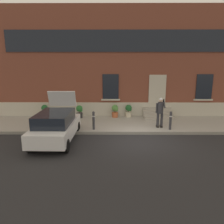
% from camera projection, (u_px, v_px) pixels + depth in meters
% --- Properties ---
extents(ground_plane, '(80.00, 80.00, 0.00)m').
position_uv_depth(ground_plane, '(139.00, 140.00, 11.13)').
color(ground_plane, '#232326').
extents(sidewalk, '(24.00, 3.60, 0.15)m').
position_uv_depth(sidewalk, '(134.00, 124.00, 13.84)').
color(sidewalk, '#99968E').
rests_on(sidewalk, ground).
extents(curb_edge, '(24.00, 0.12, 0.15)m').
position_uv_depth(curb_edge, '(137.00, 133.00, 12.03)').
color(curb_edge, gray).
rests_on(curb_edge, ground).
extents(building_facade, '(24.00, 1.52, 7.50)m').
position_uv_depth(building_facade, '(132.00, 64.00, 15.45)').
color(building_facade, brown).
rests_on(building_facade, ground).
extents(entrance_stoop, '(1.94, 1.28, 0.64)m').
position_uv_depth(entrance_stoop, '(157.00, 114.00, 15.05)').
color(entrance_stoop, '#9E998E').
rests_on(entrance_stoop, sidewalk).
extents(hatchback_car_white, '(1.85, 4.09, 2.34)m').
position_uv_depth(hatchback_car_white, '(56.00, 126.00, 10.85)').
color(hatchback_car_white, white).
rests_on(hatchback_car_white, ground).
extents(bollard_near_person, '(0.15, 0.15, 1.04)m').
position_uv_depth(bollard_near_person, '(170.00, 120.00, 12.28)').
color(bollard_near_person, '#333338').
rests_on(bollard_near_person, sidewalk).
extents(bollard_far_left, '(0.15, 0.15, 1.04)m').
position_uv_depth(bollard_far_left, '(94.00, 120.00, 12.30)').
color(bollard_far_left, '#333338').
rests_on(bollard_far_left, sidewalk).
extents(person_on_phone, '(0.51, 0.47, 1.75)m').
position_uv_depth(person_on_phone, '(160.00, 111.00, 12.56)').
color(person_on_phone, '#2D2D33').
rests_on(person_on_phone, sidewalk).
extents(planter_olive, '(0.44, 0.44, 0.86)m').
position_uv_depth(planter_olive, '(45.00, 111.00, 15.09)').
color(planter_olive, '#606B38').
rests_on(planter_olive, sidewalk).
extents(planter_charcoal, '(0.44, 0.44, 0.86)m').
position_uv_depth(planter_charcoal, '(80.00, 111.00, 14.91)').
color(planter_charcoal, '#2D2D30').
rests_on(planter_charcoal, sidewalk).
extents(planter_terracotta, '(0.44, 0.44, 0.86)m').
position_uv_depth(planter_terracotta, '(115.00, 111.00, 15.06)').
color(planter_terracotta, '#B25B38').
rests_on(planter_terracotta, sidewalk).
extents(planter_cream, '(0.44, 0.44, 0.86)m').
position_uv_depth(planter_cream, '(129.00, 110.00, 15.13)').
color(planter_cream, beige).
rests_on(planter_cream, sidewalk).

